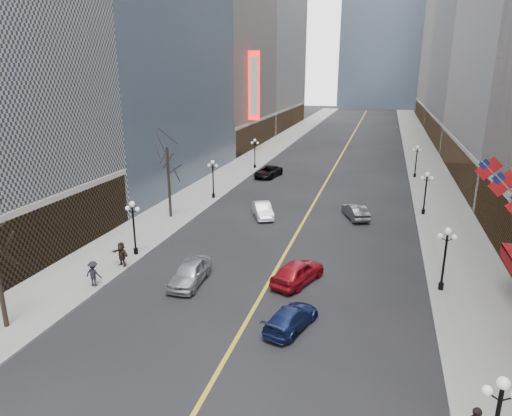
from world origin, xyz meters
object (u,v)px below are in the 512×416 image
Objects in this scene: streetlamp_west_2 at (213,175)px; streetlamp_west_3 at (255,150)px; streetlamp_east_1 at (445,253)px; car_nb_far at (268,172)px; car_sb_far at (355,211)px; car_nb_mid at (263,210)px; car_sb_mid at (298,272)px; streetlamp_east_2 at (426,189)px; streetlamp_east_3 at (416,158)px; car_sb_near at (291,318)px; streetlamp_west_1 at (133,222)px; car_nb_near at (190,272)px.

streetlamp_west_3 is (0.00, 18.00, 0.00)m from streetlamp_west_2.
streetlamp_east_1 reaches higher than car_nb_far.
streetlamp_east_1 is 16.60m from car_sb_far.
car_nb_mid is 0.82× the size of car_nb_far.
streetlamp_east_2 is at bearing -96.00° from car_sb_mid.
streetlamp_west_2 is at bearing -33.63° from car_sb_mid.
car_sb_mid is at bearing -104.70° from streetlamp_east_3.
streetlamp_west_2 reaches higher than car_sb_near.
car_nb_mid is at bearing -34.89° from streetlamp_west_2.
streetlamp_east_2 is at bearing -37.33° from streetlamp_west_3.
streetlamp_east_3 is 23.60m from streetlamp_west_3.
car_sb_near is (14.55, -43.39, -2.24)m from streetlamp_west_3.
streetlamp_east_3 and streetlamp_west_3 have the same top height.
streetlamp_west_1 is 31.25m from car_nb_far.
car_sb_mid is (6.37, -14.16, 0.08)m from car_nb_mid.
streetlamp_west_2 is 22.55m from car_nb_near.
streetlamp_west_1 is (-23.60, -36.00, 0.00)m from streetlamp_east_3.
car_nb_far is (3.41, 30.99, -2.12)m from streetlamp_west_1.
car_sb_far is (2.96, 16.32, -0.08)m from car_sb_mid.
streetlamp_west_3 is (-23.60, 36.00, 0.00)m from streetlamp_east_1.
car_sb_mid reaches higher than car_nb_near.
car_sb_mid is at bearing -172.20° from streetlamp_east_1.
car_nb_near is 9.02m from car_sb_near.
car_sb_near is (11.14, -38.38, -0.12)m from car_nb_far.
streetlamp_east_1 is at bearing -90.00° from streetlamp_east_2.
streetlamp_west_2 is 23.85m from car_sb_mid.
car_nb_near is 34.65m from car_nb_far.
streetlamp_west_2 is 0.91× the size of car_nb_near.
streetlamp_east_3 is 29.68m from streetlamp_west_2.
streetlamp_east_2 is at bearing -23.36° from car_nb_far.
car_nb_mid is (-16.17, -23.18, -2.14)m from streetlamp_east_3.
streetlamp_east_3 reaches higher than car_sb_mid.
streetlamp_west_1 is 0.91× the size of car_nb_near.
car_sb_near is at bearing -64.42° from car_nb_far.
car_nb_mid is (-16.17, -5.18, -2.14)m from streetlamp_east_2.
car_nb_near is 7.73m from car_sb_mid.
car_sb_far is at bearing 41.78° from streetlamp_west_1.
car_sb_far is at bearing -10.24° from streetlamp_west_2.
streetlamp_west_2 is at bearing 104.05° from car_nb_near.
car_sb_far is (10.37, 18.50, -0.08)m from car_nb_near.
car_sb_mid is 1.07× the size of car_sb_far.
streetlamp_east_3 reaches higher than car_nb_mid.
car_sb_far is at bearing 58.25° from car_nb_near.
streetlamp_west_2 is 9.31m from car_nb_mid.
streetlamp_west_2 is (-23.60, -18.00, 0.00)m from streetlamp_east_3.
streetlamp_west_1 is (-23.60, -18.00, 0.00)m from streetlamp_east_2.
streetlamp_west_3 is at bearing 82.91° from car_nb_mid.
car_nb_near is 1.09× the size of car_sb_near.
car_nb_far is (-4.02, 18.18, 0.02)m from car_nb_mid.
car_nb_near reaches higher than car_nb_far.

